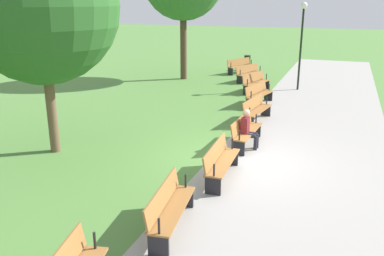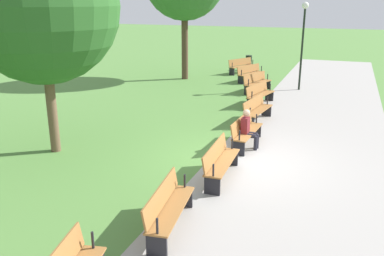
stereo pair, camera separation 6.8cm
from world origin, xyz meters
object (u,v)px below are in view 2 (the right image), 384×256
Objects in this scene: bench_4 at (257,109)px; person_seated at (248,128)px; bench_5 at (245,130)px; lamp_post at (303,30)px; bench_2 at (257,82)px; trash_bin at (249,63)px; bench_0 at (242,65)px; tree_3 at (41,6)px; bench_1 at (250,73)px; bench_3 at (259,94)px; bench_6 at (220,160)px; bench_7 at (168,207)px.

bench_4 is 2.89m from person_seated.
bench_5 is at bearing 12.40° from bench_4.
bench_4 is 6.88m from lamp_post.
bench_2 is 5.29m from bench_4.
bench_0 is at bearing -4.62° from trash_bin.
trash_bin is at bearing 173.53° from tree_3.
trash_bin reaches higher than bench_1.
bench_4 is at bearing 136.31° from tree_3.
person_seated is at bearing 20.93° from bench_3.
trash_bin is at bearing -143.19° from lamp_post.
bench_5 is 2.65m from bench_6.
bench_4 is at bearing 29.75° from bench_2.
tree_3 is at bearing -61.57° from bench_5.
bench_7 is 14.55m from lamp_post.
bench_1 is 7.93m from bench_4.
bench_1 is 10.79m from person_seated.
tree_3 is at bearing 20.68° from bench_0.
bench_5 is (10.30, 2.26, 0.00)m from bench_1.
trash_bin is at bearing -178.58° from bench_7.
person_seated is at bearing 42.48° from bench_0.
tree_3 reaches higher than bench_4.
bench_1 is 2.65m from bench_2.
bench_3 is 0.49× the size of lamp_post.
person_seated is at bearing 33.78° from bench_5.
bench_1 and bench_4 have the same top height.
person_seated is 0.19× the size of tree_3.
bench_6 is (7.90, 0.68, 0.00)m from bench_3.
bench_2 is 7.93m from bench_5.
bench_7 is 5.08m from person_seated.
bench_1 is at bearing 179.97° from bench_7.
bench_7 is at bearing -1.63° from person_seated.
bench_2 is (4.90, 2.00, 0.00)m from bench_0.
bench_7 is at bearing 14.89° from bench_3.
bench_2 is 13.15m from bench_7.
lamp_post is (-9.03, 0.54, 2.44)m from bench_5.
bench_5 is (2.64, 0.23, 0.00)m from bench_4.
bench_3 is 9.65m from tree_3.
person_seated is (2.86, 0.36, 0.16)m from bench_4.
lamp_post reaches higher than bench_4.
bench_7 is at bearing 37.22° from bench_0.
tree_3 is (-2.79, -4.91, 3.65)m from bench_7.
bench_5 is 1.68× the size of person_seated.
lamp_post is (-11.53, 5.67, -1.21)m from tree_3.
bench_1 is 1.69× the size of person_seated.
bench_2 is 0.33× the size of tree_3.
bench_7 is 0.33× the size of tree_3.
bench_3 is at bearing 32.23° from bench_2.
bench_4 is (5.17, 1.13, 0.00)m from bench_2.
trash_bin is (-1.39, 0.11, -0.01)m from bench_0.
bench_6 is at bearing 88.32° from tree_3.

